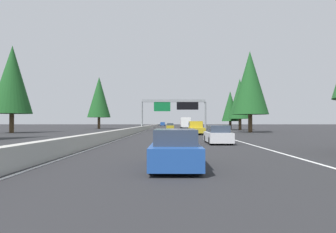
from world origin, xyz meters
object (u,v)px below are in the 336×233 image
(box_truck_near_center, at_px, (185,122))
(conifer_left_near, at_px, (12,80))
(conifer_right_far, at_px, (230,106))
(minivan_distant_b, at_px, (163,124))
(conifer_left_mid, at_px, (99,97))
(conifer_right_mid, at_px, (240,99))
(sedan_far_center, at_px, (218,135))
(pickup_mid_left, at_px, (196,128))
(conifer_right_near, at_px, (250,83))
(sign_gantry_overhead, at_px, (174,106))
(sedan_far_left, at_px, (170,126))
(sedan_far_right, at_px, (175,150))

(box_truck_near_center, relative_size, conifer_left_near, 0.60)
(conifer_right_far, bearing_deg, minivan_distant_b, 15.01)
(box_truck_near_center, bearing_deg, conifer_left_mid, 100.38)
(box_truck_near_center, relative_size, conifer_right_mid, 0.77)
(sedan_far_center, distance_m, conifer_left_near, 37.93)
(pickup_mid_left, distance_m, conifer_left_mid, 40.18)
(minivan_distant_b, xyz_separation_m, box_truck_near_center, (-52.36, -7.61, 0.66))
(box_truck_near_center, distance_m, conifer_right_near, 31.43)
(sign_gantry_overhead, height_order, conifer_right_far, conifer_right_far)
(conifer_right_near, distance_m, conifer_right_far, 17.46)
(sedan_far_center, height_order, box_truck_near_center, box_truck_near_center)
(sedan_far_left, relative_size, minivan_distant_b, 0.88)
(sedan_far_left, bearing_deg, conifer_right_near, -148.02)
(conifer_right_mid, height_order, conifer_right_far, conifer_right_mid)
(sign_gantry_overhead, relative_size, conifer_left_near, 0.90)
(sedan_far_left, bearing_deg, minivan_distant_b, 3.43)
(pickup_mid_left, height_order, conifer_right_near, conifer_right_near)
(sedan_far_right, relative_size, conifer_right_far, 0.50)
(conifer_left_mid, bearing_deg, box_truck_near_center, -79.62)
(sedan_far_right, relative_size, conifer_left_mid, 0.33)
(sign_gantry_overhead, xyz_separation_m, box_truck_near_center, (21.76, -3.15, -3.26))
(minivan_distant_b, xyz_separation_m, conifer_left_mid, (-56.44, 14.65, 7.16))
(sign_gantry_overhead, height_order, conifer_left_mid, conifer_left_mid)
(conifer_right_far, bearing_deg, conifer_right_mid, -160.44)
(conifer_left_near, bearing_deg, conifer_right_mid, -67.97)
(sign_gantry_overhead, bearing_deg, conifer_left_near, 111.40)
(sign_gantry_overhead, distance_m, conifer_right_near, 15.09)
(sedan_far_center, bearing_deg, minivan_distant_b, 4.07)
(minivan_distant_b, distance_m, conifer_right_near, 83.65)
(sedan_far_center, distance_m, minivan_distant_b, 107.39)
(minivan_distant_b, bearing_deg, conifer_right_mid, -164.73)
(minivan_distant_b, bearing_deg, pickup_mid_left, -175.29)
(sedan_far_center, xyz_separation_m, pickup_mid_left, (17.85, 0.26, 0.23))
(box_truck_near_center, height_order, conifer_left_mid, conifer_left_mid)
(box_truck_near_center, distance_m, conifer_right_far, 15.82)
(conifer_right_near, height_order, conifer_left_mid, conifer_right_near)
(sedan_far_right, distance_m, conifer_left_near, 44.33)
(conifer_right_mid, distance_m, conifer_right_far, 4.20)
(sedan_far_left, height_order, conifer_left_near, conifer_left_near)
(sedan_far_center, height_order, pickup_mid_left, pickup_mid_left)
(sedan_far_right, bearing_deg, sedan_far_left, 0.39)
(sedan_far_center, relative_size, conifer_right_far, 0.50)
(minivan_distant_b, relative_size, conifer_right_near, 0.36)
(conifer_right_near, bearing_deg, minivan_distant_b, 11.87)
(conifer_right_far, relative_size, conifer_left_mid, 0.66)
(conifer_right_far, xyz_separation_m, conifer_left_mid, (7.91, 31.90, 2.80))
(minivan_distant_b, distance_m, pickup_mid_left, 89.58)
(pickup_mid_left, bearing_deg, minivan_distant_b, 4.71)
(minivan_distant_b, relative_size, pickup_mid_left, 0.89)
(sedan_far_center, distance_m, conifer_left_mid, 55.86)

